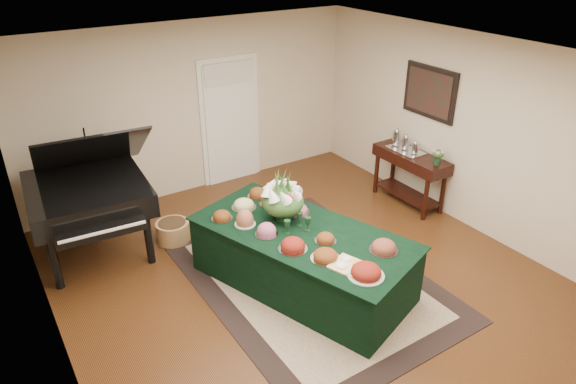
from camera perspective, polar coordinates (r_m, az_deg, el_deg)
ground at (r=6.50m, az=1.46°, el=-9.28°), size 6.00×6.00×0.00m
area_rug at (r=6.45m, az=2.31°, el=-9.61°), size 2.51×3.51×0.01m
kitchen_doorway at (r=8.58m, az=-6.41°, el=7.70°), size 1.05×0.07×2.10m
buffet_table at (r=6.14m, az=1.57°, el=-7.40°), size 2.02×2.88×0.75m
food_platters at (r=5.90m, az=0.73°, el=-4.10°), size 1.46×2.41×0.15m
cutting_board at (r=5.39m, az=6.47°, el=-7.82°), size 0.40×0.40×0.10m
green_goblets at (r=5.93m, az=1.13°, el=-3.49°), size 0.31×0.22×0.18m
floral_centerpiece at (r=6.03m, az=-0.56°, el=-0.58°), size 0.52×0.52×0.52m
grand_piano at (r=6.99m, az=-21.31°, el=-0.07°), size 1.65×1.82×1.76m
wicker_basket at (r=7.28m, az=-12.66°, el=-4.32°), size 0.45×0.45×0.28m
mahogany_sideboard at (r=8.08m, az=13.44°, el=2.95°), size 0.45×1.26×0.84m
tea_service at (r=8.07m, az=12.85°, el=5.35°), size 0.34×0.58×0.30m
pink_bouquet at (r=7.65m, az=16.34°, el=4.04°), size 0.19×0.19×0.24m
wall_painting at (r=7.87m, az=15.47°, el=10.64°), size 0.05×0.95×0.75m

